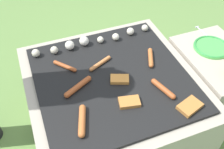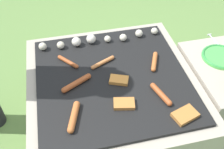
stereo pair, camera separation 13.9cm
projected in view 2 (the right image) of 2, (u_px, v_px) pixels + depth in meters
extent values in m
plane|color=#608442|center=(112.00, 121.00, 1.69)|extent=(14.00, 14.00, 0.00)
cube|color=#A89E8C|center=(112.00, 102.00, 1.55)|extent=(0.90, 0.90, 0.39)
cube|color=black|center=(112.00, 78.00, 1.41)|extent=(0.80, 0.80, 0.02)
cube|color=#A89E8C|center=(217.00, 91.00, 1.60)|extent=(0.37, 0.52, 0.41)
cylinder|color=#A34C23|center=(77.00, 83.00, 1.35)|extent=(0.15, 0.10, 0.03)
sphere|color=#A34C23|center=(64.00, 90.00, 1.32)|extent=(0.03, 0.03, 0.03)
sphere|color=#A34C23|center=(88.00, 76.00, 1.39)|extent=(0.03, 0.03, 0.03)
cylinder|color=#B7602D|center=(74.00, 117.00, 1.20)|extent=(0.07, 0.15, 0.03)
sphere|color=#B7602D|center=(71.00, 130.00, 1.15)|extent=(0.03, 0.03, 0.03)
sphere|color=#B7602D|center=(77.00, 104.00, 1.25)|extent=(0.03, 0.03, 0.03)
cylinder|color=#B7602D|center=(154.00, 61.00, 1.47)|extent=(0.08, 0.13, 0.03)
sphere|color=#B7602D|center=(155.00, 54.00, 1.51)|extent=(0.03, 0.03, 0.03)
sphere|color=#B7602D|center=(153.00, 69.00, 1.42)|extent=(0.03, 0.03, 0.03)
cylinder|color=#C6753D|center=(103.00, 62.00, 1.47)|extent=(0.13, 0.08, 0.02)
sphere|color=#C6753D|center=(112.00, 57.00, 1.50)|extent=(0.02, 0.02, 0.02)
sphere|color=#C6753D|center=(93.00, 67.00, 1.44)|extent=(0.02, 0.02, 0.02)
cylinder|color=#A34C23|center=(68.00, 62.00, 1.47)|extent=(0.10, 0.11, 0.02)
sphere|color=#A34C23|center=(77.00, 67.00, 1.44)|extent=(0.02, 0.02, 0.02)
sphere|color=#A34C23|center=(60.00, 57.00, 1.50)|extent=(0.02, 0.02, 0.02)
cylinder|color=#A34C23|center=(161.00, 94.00, 1.30)|extent=(0.07, 0.14, 0.03)
sphere|color=#A34C23|center=(153.00, 85.00, 1.34)|extent=(0.03, 0.03, 0.03)
sphere|color=#A34C23|center=(169.00, 103.00, 1.26)|extent=(0.03, 0.03, 0.03)
cube|color=#B27033|center=(124.00, 104.00, 1.26)|extent=(0.11, 0.09, 0.02)
cube|color=#D18438|center=(119.00, 80.00, 1.37)|extent=(0.11, 0.09, 0.02)
cube|color=#B27033|center=(185.00, 115.00, 1.21)|extent=(0.13, 0.11, 0.02)
sphere|color=beige|center=(43.00, 46.00, 1.55)|extent=(0.05, 0.05, 0.05)
sphere|color=beige|center=(61.00, 45.00, 1.56)|extent=(0.05, 0.05, 0.05)
sphere|color=silver|center=(76.00, 42.00, 1.57)|extent=(0.06, 0.06, 0.06)
sphere|color=silver|center=(91.00, 39.00, 1.59)|extent=(0.06, 0.06, 0.06)
sphere|color=beige|center=(107.00, 39.00, 1.60)|extent=(0.04, 0.04, 0.04)
sphere|color=beige|center=(123.00, 38.00, 1.61)|extent=(0.04, 0.04, 0.04)
sphere|color=beige|center=(139.00, 33.00, 1.64)|extent=(0.05, 0.05, 0.05)
sphere|color=beige|center=(154.00, 31.00, 1.66)|extent=(0.04, 0.04, 0.04)
cylinder|color=#4CB24C|center=(221.00, 57.00, 1.51)|extent=(0.21, 0.21, 0.01)
torus|color=#338C3F|center=(221.00, 56.00, 1.50)|extent=(0.21, 0.21, 0.01)
cylinder|color=silver|center=(218.00, 45.00, 1.59)|extent=(0.02, 0.21, 0.01)
cube|color=silver|center=(209.00, 35.00, 1.66)|extent=(0.02, 0.01, 0.01)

